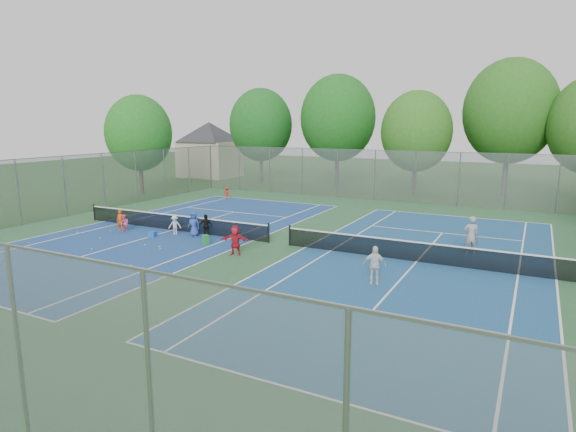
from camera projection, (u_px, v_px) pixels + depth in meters
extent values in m
plane|color=#234D18|center=(279.00, 244.00, 24.65)|extent=(120.00, 120.00, 0.00)
cube|color=#2A5935|center=(279.00, 244.00, 24.65)|extent=(32.00, 32.00, 0.01)
cube|color=navy|center=(173.00, 230.00, 27.80)|extent=(10.97, 23.77, 0.01)
cube|color=navy|center=(417.00, 262.00, 21.48)|extent=(10.97, 23.77, 0.01)
cube|color=black|center=(172.00, 223.00, 27.72)|extent=(12.87, 0.10, 0.91)
cube|color=black|center=(417.00, 252.00, 21.40)|extent=(12.87, 0.10, 0.91)
cube|color=gray|center=(375.00, 175.00, 38.21)|extent=(32.00, 0.10, 4.00)
cube|color=gray|center=(64.00, 187.00, 31.49)|extent=(0.10, 32.00, 4.00)
cube|color=#B7A88C|center=(210.00, 159.00, 55.12)|extent=(6.00, 5.00, 4.00)
pyramid|color=#2D2D33|center=(209.00, 122.00, 54.31)|extent=(11.03, 11.03, 2.20)
cylinder|color=#443326|center=(261.00, 166.00, 49.81)|extent=(0.36, 0.36, 3.50)
ellipsoid|color=#19571B|center=(261.00, 125.00, 49.02)|extent=(6.40, 6.40, 7.36)
cylinder|color=#443326|center=(337.00, 166.00, 47.04)|extent=(0.36, 0.36, 3.85)
ellipsoid|color=#1B5A1A|center=(338.00, 118.00, 46.15)|extent=(7.20, 7.20, 8.28)
cylinder|color=#443326|center=(414.00, 176.00, 41.75)|extent=(0.36, 0.36, 3.15)
ellipsoid|color=#2E651D|center=(416.00, 131.00, 41.02)|extent=(6.00, 6.00, 6.90)
cylinder|color=#443326|center=(505.00, 171.00, 41.10)|extent=(0.36, 0.36, 4.20)
ellipsoid|color=#285C1A|center=(510.00, 111.00, 40.16)|extent=(7.60, 7.60, 8.74)
cylinder|color=#443326|center=(141.00, 176.00, 41.64)|extent=(0.36, 0.36, 3.15)
ellipsoid|color=#20661D|center=(139.00, 133.00, 40.94)|extent=(5.60, 5.60, 6.44)
cube|color=blue|center=(153.00, 234.00, 26.13)|extent=(0.41, 0.41, 0.30)
cube|color=green|center=(206.00, 240.00, 24.41)|extent=(0.35, 0.35, 0.53)
imported|color=#D74E14|center=(120.00, 221.00, 27.41)|extent=(0.50, 0.37, 1.26)
imported|color=#EC5B8F|center=(125.00, 223.00, 27.36)|extent=(0.57, 0.49, 1.00)
imported|color=silver|center=(175.00, 225.00, 26.66)|extent=(0.80, 0.70, 1.07)
imported|color=black|center=(206.00, 226.00, 25.88)|extent=(0.81, 0.48, 1.30)
imported|color=#2A469A|center=(194.00, 224.00, 26.21)|extent=(0.73, 0.54, 1.36)
imported|color=red|center=(235.00, 240.00, 22.50)|extent=(1.39, 0.85, 1.43)
imported|color=red|center=(227.00, 193.00, 39.03)|extent=(0.69, 0.44, 1.00)
imported|color=gray|center=(471.00, 236.00, 22.49)|extent=(0.79, 0.65, 1.86)
imported|color=silver|center=(374.00, 265.00, 18.44)|extent=(0.95, 0.61, 1.51)
sphere|color=yellow|center=(78.00, 233.00, 27.09)|extent=(0.07, 0.07, 0.07)
sphere|color=#E3F138|center=(145.00, 245.00, 24.31)|extent=(0.07, 0.07, 0.07)
sphere|color=#C8D531|center=(160.00, 249.00, 23.53)|extent=(0.07, 0.07, 0.07)
sphere|color=#B6CE30|center=(131.00, 266.00, 20.79)|extent=(0.07, 0.07, 0.07)
sphere|color=#D4F138|center=(101.00, 238.00, 25.73)|extent=(0.07, 0.07, 0.07)
sphere|color=#BBD030|center=(111.00, 231.00, 27.37)|extent=(0.07, 0.07, 0.07)
sphere|color=gold|center=(29.00, 243.00, 24.72)|extent=(0.07, 0.07, 0.07)
sphere|color=yellow|center=(160.00, 247.00, 23.93)|extent=(0.07, 0.07, 0.07)
sphere|color=#C0E735|center=(92.00, 249.00, 23.50)|extent=(0.07, 0.07, 0.07)
sphere|color=#B0C92E|center=(108.00, 266.00, 20.83)|extent=(0.07, 0.07, 0.07)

